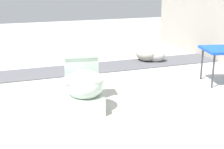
% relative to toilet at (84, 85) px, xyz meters
% --- Properties ---
extents(ground_plane, '(14.00, 14.00, 0.00)m').
position_rel_toilet_xyz_m(ground_plane, '(0.08, -0.20, -0.22)').
color(ground_plane, '#A8A59E').
extents(gravel_strip, '(0.56, 8.00, 0.01)m').
position_rel_toilet_xyz_m(gravel_strip, '(-1.32, 0.30, -0.21)').
color(gravel_strip, '#4C4C51').
rests_on(gravel_strip, ground).
extents(toilet, '(0.68, 0.47, 0.52)m').
position_rel_toilet_xyz_m(toilet, '(0.00, 0.00, 0.00)').
color(toilet, '#B2C6B7').
rests_on(toilet, ground).
extents(boulder_near, '(0.42, 0.35, 0.26)m').
position_rel_toilet_xyz_m(boulder_near, '(-1.46, 1.41, -0.09)').
color(boulder_near, '#ADA899').
rests_on(boulder_near, ground).
extents(boulder_far, '(0.36, 0.38, 0.21)m').
position_rel_toilet_xyz_m(boulder_far, '(-1.36, 1.51, -0.11)').
color(boulder_far, '#B7B2AD').
rests_on(boulder_far, ground).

